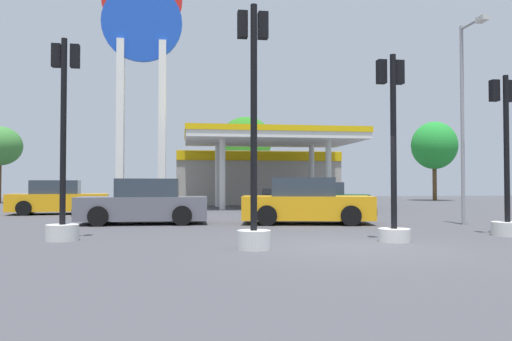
# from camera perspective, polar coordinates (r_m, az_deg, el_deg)

# --- Properties ---
(ground_plane) EXTENTS (90.00, 90.00, 0.00)m
(ground_plane) POSITION_cam_1_polar(r_m,az_deg,el_deg) (11.07, 11.04, -8.56)
(ground_plane) COLOR #47474C
(ground_plane) RESTS_ON ground
(gas_station) EXTENTS (10.84, 12.85, 4.42)m
(gas_station) POSITION_cam_1_polar(r_m,az_deg,el_deg) (34.37, 0.08, -0.27)
(gas_station) COLOR #ADA89E
(gas_station) RESTS_ON ground
(station_pole_sign) EXTENTS (4.40, 0.56, 13.83)m
(station_pole_sign) POSITION_cam_1_polar(r_m,az_deg,el_deg) (29.23, -12.82, 13.50)
(station_pole_sign) COLOR white
(station_pole_sign) RESTS_ON ground
(car_0) EXTENTS (4.26, 2.33, 1.45)m
(car_0) POSITION_cam_1_polar(r_m,az_deg,el_deg) (24.50, 7.76, -3.19)
(car_0) COLOR black
(car_0) RESTS_ON ground
(car_1) EXTENTS (4.44, 2.30, 1.53)m
(car_1) POSITION_cam_1_polar(r_m,az_deg,el_deg) (24.54, -21.49, -3.01)
(car_1) COLOR black
(car_1) RESTS_ON ground
(car_2) EXTENTS (4.66, 2.60, 1.58)m
(car_2) POSITION_cam_1_polar(r_m,az_deg,el_deg) (17.33, 5.71, -3.68)
(car_2) COLOR black
(car_2) RESTS_ON ground
(car_3) EXTENTS (4.34, 2.03, 1.54)m
(car_3) POSITION_cam_1_polar(r_m,az_deg,el_deg) (17.60, -12.60, -3.67)
(car_3) COLOR black
(car_3) RESTS_ON ground
(traffic_signal_0) EXTENTS (0.81, 0.81, 4.24)m
(traffic_signal_0) POSITION_cam_1_polar(r_m,az_deg,el_deg) (14.82, 26.52, -1.78)
(traffic_signal_0) COLOR silver
(traffic_signal_0) RESTS_ON ground
(traffic_signal_1) EXTENTS (0.70, 0.71, 5.13)m
(traffic_signal_1) POSITION_cam_1_polar(r_m,az_deg,el_deg) (10.48, -0.28, 0.58)
(traffic_signal_1) COLOR silver
(traffic_signal_1) RESTS_ON ground
(traffic_signal_2) EXTENTS (0.76, 0.76, 4.89)m
(traffic_signal_2) POSITION_cam_1_polar(r_m,az_deg,el_deg) (12.98, -21.03, -0.70)
(traffic_signal_2) COLOR silver
(traffic_signal_2) RESTS_ON ground
(traffic_signal_3) EXTENTS (0.75, 0.75, 4.44)m
(traffic_signal_3) POSITION_cam_1_polar(r_m,az_deg,el_deg) (12.32, 15.28, -0.67)
(traffic_signal_3) COLOR silver
(traffic_signal_3) RESTS_ON ground
(tree_0) EXTENTS (3.09, 3.09, 5.54)m
(tree_0) POSITION_cam_1_polar(r_m,az_deg,el_deg) (40.70, -27.07, 2.48)
(tree_0) COLOR brown
(tree_0) RESTS_ON ground
(tree_1) EXTENTS (3.90, 3.90, 6.33)m
(tree_1) POSITION_cam_1_polar(r_m,az_deg,el_deg) (37.11, -1.15, 3.41)
(tree_1) COLOR brown
(tree_1) RESTS_ON ground
(tree_2) EXTENTS (3.78, 3.78, 6.61)m
(tree_2) POSITION_cam_1_polar(r_m,az_deg,el_deg) (44.71, 19.58, 2.68)
(tree_2) COLOR brown
(tree_2) RESTS_ON ground
(corner_streetlamp) EXTENTS (0.24, 1.48, 6.71)m
(corner_streetlamp) POSITION_cam_1_polar(r_m,az_deg,el_deg) (18.24, 22.70, 7.05)
(corner_streetlamp) COLOR gray
(corner_streetlamp) RESTS_ON ground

